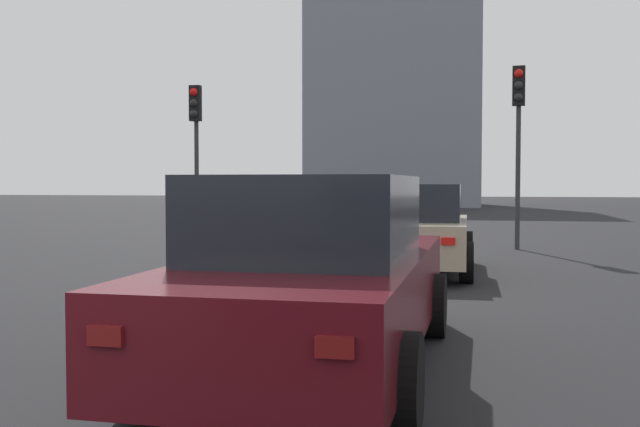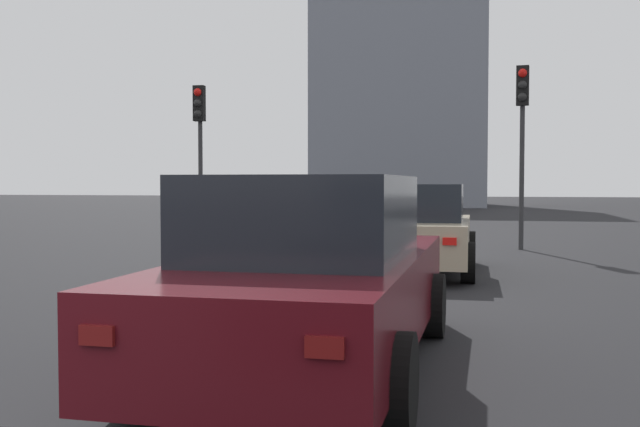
% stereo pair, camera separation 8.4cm
% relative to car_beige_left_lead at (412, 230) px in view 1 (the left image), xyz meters
% --- Properties ---
extents(car_beige_left_lead, '(4.07, 2.06, 1.52)m').
position_rel_car_beige_left_lead_xyz_m(car_beige_left_lead, '(0.00, 0.00, 0.00)').
color(car_beige_left_lead, tan).
rests_on(car_beige_left_lead, ground_plane).
extents(car_maroon_left_second, '(4.79, 2.03, 1.60)m').
position_rel_car_beige_left_lead_xyz_m(car_maroon_left_second, '(-6.77, 0.29, 0.03)').
color(car_maroon_left_second, '#510F16').
rests_on(car_maroon_left_second, ground_plane).
extents(traffic_light_near_left, '(0.32, 0.30, 4.21)m').
position_rel_car_beige_left_lead_xyz_m(traffic_light_near_left, '(4.78, -2.06, 2.29)').
color(traffic_light_near_left, '#2D2D30').
rests_on(traffic_light_near_left, ground_plane).
extents(traffic_light_near_right, '(0.32, 0.28, 4.01)m').
position_rel_car_beige_left_lead_xyz_m(traffic_light_near_right, '(5.03, 5.87, 2.15)').
color(traffic_light_near_right, '#2D2D30').
rests_on(traffic_light_near_right, ground_plane).
extents(building_facade_left, '(8.92, 11.03, 14.63)m').
position_rel_car_beige_left_lead_xyz_m(building_facade_left, '(36.78, 3.77, 6.58)').
color(building_facade_left, gray).
rests_on(building_facade_left, ground_plane).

